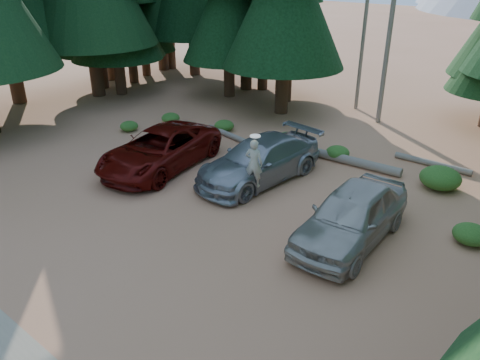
{
  "coord_description": "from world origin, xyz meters",
  "views": [
    {
      "loc": [
        9.87,
        -7.96,
        7.67
      ],
      "look_at": [
        1.35,
        2.52,
        1.25
      ],
      "focal_mm": 35.0,
      "sensor_mm": 36.0,
      "label": 1
    }
  ],
  "objects_px": {
    "silver_minivan_right": "(352,216)",
    "log_left": "(233,137)",
    "frisbee_player": "(254,163)",
    "silver_minivan_center": "(260,160)",
    "log_mid": "(432,164)",
    "log_right": "(334,157)",
    "red_pickup": "(160,149)"
  },
  "relations": [
    {
      "from": "silver_minivan_right",
      "to": "log_left",
      "type": "height_order",
      "value": "silver_minivan_right"
    },
    {
      "from": "silver_minivan_right",
      "to": "frisbee_player",
      "type": "height_order",
      "value": "frisbee_player"
    },
    {
      "from": "silver_minivan_center",
      "to": "frisbee_player",
      "type": "distance_m",
      "value": 1.62
    },
    {
      "from": "frisbee_player",
      "to": "log_mid",
      "type": "relative_size",
      "value": 0.6
    },
    {
      "from": "silver_minivan_right",
      "to": "log_left",
      "type": "relative_size",
      "value": 1.38
    },
    {
      "from": "silver_minivan_right",
      "to": "silver_minivan_center",
      "type": "bearing_deg",
      "value": 158.16
    },
    {
      "from": "log_mid",
      "to": "log_right",
      "type": "height_order",
      "value": "log_right"
    },
    {
      "from": "silver_minivan_right",
      "to": "frisbee_player",
      "type": "bearing_deg",
      "value": 172.79
    },
    {
      "from": "silver_minivan_center",
      "to": "log_right",
      "type": "relative_size",
      "value": 0.96
    },
    {
      "from": "red_pickup",
      "to": "silver_minivan_right",
      "type": "distance_m",
      "value": 8.43
    },
    {
      "from": "red_pickup",
      "to": "silver_minivan_center",
      "type": "height_order",
      "value": "same"
    },
    {
      "from": "frisbee_player",
      "to": "log_left",
      "type": "xyz_separation_m",
      "value": [
        -4.37,
        4.08,
        -1.21
      ]
    },
    {
      "from": "silver_minivan_center",
      "to": "log_mid",
      "type": "height_order",
      "value": "silver_minivan_center"
    },
    {
      "from": "silver_minivan_right",
      "to": "log_left",
      "type": "bearing_deg",
      "value": 149.94
    },
    {
      "from": "silver_minivan_center",
      "to": "red_pickup",
      "type": "bearing_deg",
      "value": -150.5
    },
    {
      "from": "red_pickup",
      "to": "silver_minivan_center",
      "type": "bearing_deg",
      "value": 13.35
    },
    {
      "from": "red_pickup",
      "to": "log_mid",
      "type": "height_order",
      "value": "red_pickup"
    },
    {
      "from": "silver_minivan_center",
      "to": "silver_minivan_right",
      "type": "xyz_separation_m",
      "value": [
        4.66,
        -1.7,
        0.05
      ]
    },
    {
      "from": "frisbee_player",
      "to": "log_right",
      "type": "xyz_separation_m",
      "value": [
        0.56,
        4.78,
        -1.16
      ]
    },
    {
      "from": "log_mid",
      "to": "log_right",
      "type": "xyz_separation_m",
      "value": [
        -3.4,
        -1.99,
        0.06
      ]
    },
    {
      "from": "red_pickup",
      "to": "log_right",
      "type": "distance_m",
      "value": 7.17
    },
    {
      "from": "frisbee_player",
      "to": "silver_minivan_right",
      "type": "bearing_deg",
      "value": 156.47
    },
    {
      "from": "red_pickup",
      "to": "log_right",
      "type": "relative_size",
      "value": 1.0
    },
    {
      "from": "frisbee_player",
      "to": "log_left",
      "type": "height_order",
      "value": "frisbee_player"
    },
    {
      "from": "log_left",
      "to": "log_right",
      "type": "height_order",
      "value": "log_right"
    },
    {
      "from": "silver_minivan_center",
      "to": "log_mid",
      "type": "relative_size",
      "value": 1.78
    },
    {
      "from": "red_pickup",
      "to": "log_right",
      "type": "xyz_separation_m",
      "value": [
        5.07,
        5.04,
        -0.61
      ]
    },
    {
      "from": "log_mid",
      "to": "red_pickup",
      "type": "bearing_deg",
      "value": -140.82
    },
    {
      "from": "red_pickup",
      "to": "log_mid",
      "type": "xyz_separation_m",
      "value": [
        8.48,
        7.03,
        -0.67
      ]
    },
    {
      "from": "silver_minivan_center",
      "to": "log_right",
      "type": "distance_m",
      "value": 3.74
    },
    {
      "from": "silver_minivan_center",
      "to": "silver_minivan_right",
      "type": "bearing_deg",
      "value": -13.47
    },
    {
      "from": "silver_minivan_center",
      "to": "log_left",
      "type": "relative_size",
      "value": 1.53
    }
  ]
}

